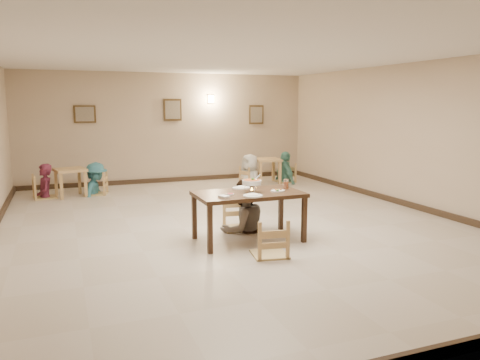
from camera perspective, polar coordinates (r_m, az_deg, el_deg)
name	(u,v)px	position (r m, az deg, el deg)	size (l,w,h in m)	color
floor	(231,223)	(8.58, -1.12, -5.29)	(10.00, 10.00, 0.00)	#C1B2A0
ceiling	(230,54)	(8.35, -1.19, 15.07)	(10.00, 10.00, 0.00)	silver
wall_back	(169,128)	(13.13, -8.64, 6.27)	(10.00, 10.00, 0.00)	tan
wall_front	(446,187)	(4.04, 23.78, -0.77)	(10.00, 10.00, 0.00)	tan
wall_right	(411,136)	(10.39, 20.15, 5.08)	(10.00, 10.00, 0.00)	tan
baseboard_back	(171,180)	(13.25, -8.46, 0.04)	(8.00, 0.06, 0.12)	#332418
baseboard_front	(431,354)	(4.52, 22.25, -19.01)	(8.00, 0.06, 0.12)	#332418
baseboard_right	(406,204)	(10.56, 19.60, -2.74)	(0.06, 10.00, 0.12)	#332418
picture_a	(85,114)	(12.79, -18.40, 7.63)	(0.55, 0.04, 0.45)	#3E2B14
picture_b	(173,110)	(13.10, -8.22, 8.46)	(0.50, 0.04, 0.60)	#3E2B14
picture_c	(256,115)	(13.88, 2.01, 7.96)	(0.45, 0.04, 0.55)	#3E2B14
wall_sconce	(211,99)	(13.39, -3.59, 9.83)	(0.16, 0.05, 0.22)	#FFD88C
main_table	(249,197)	(7.36, 1.05, -2.13)	(1.67, 0.95, 0.78)	#3E2717
chair_far	(239,198)	(8.07, -0.16, -2.26)	(0.51, 0.51, 1.09)	tan
chair_near	(270,220)	(6.68, 3.65, -4.91)	(0.49, 0.49, 1.04)	tan
main_diner	(243,179)	(7.93, 0.42, 0.08)	(0.86, 0.67, 1.78)	gray
curry_warmer	(252,182)	(7.31, 1.45, -0.29)	(0.34, 0.30, 0.27)	silver
rice_plate_far	(241,188)	(7.66, 0.15, -0.94)	(0.30, 0.30, 0.07)	white
rice_plate_near	(253,196)	(7.00, 1.57, -1.91)	(0.29, 0.29, 0.07)	white
fried_plate	(278,190)	(7.43, 4.63, -1.27)	(0.23, 0.23, 0.05)	white
chili_dish	(230,194)	(7.13, -1.21, -1.74)	(0.12, 0.12, 0.02)	white
napkin_cutlery	(224,196)	(6.94, -1.94, -2.02)	(0.19, 0.24, 0.03)	white
drink_glass	(286,185)	(7.65, 5.63, -0.56)	(0.08, 0.08, 0.16)	white
bg_table_left	(70,174)	(11.66, -19.99, 0.67)	(0.79, 0.79, 0.66)	tan
bg_table_right	(267,163)	(12.90, 3.32, 2.03)	(0.75, 0.75, 0.67)	tan
bg_chair_ll	(44,176)	(11.67, -22.78, 0.48)	(0.49, 0.49, 1.05)	tan
bg_chair_lr	(95,173)	(11.73, -17.22, 0.83)	(0.49, 0.49, 1.05)	tan
bg_chair_rl	(250,167)	(12.65, 1.21, 1.54)	(0.44, 0.44, 0.93)	tan
bg_chair_rr	(285,164)	(13.09, 5.55, 1.94)	(0.47, 0.47, 1.01)	tan
bg_diner_a	(43,164)	(11.63, -22.86, 1.82)	(0.58, 0.38, 1.60)	#5D1F33
bg_diner_b	(95,162)	(11.69, -17.27, 2.06)	(1.00, 0.58, 1.55)	teal
bg_diner_c	(250,154)	(12.61, 1.22, 3.17)	(0.80, 0.52, 1.64)	silver
bg_diner_d	(286,152)	(13.05, 5.58, 3.48)	(1.00, 0.42, 1.71)	#509483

